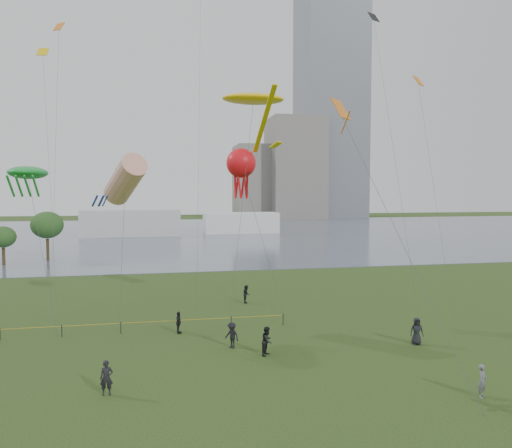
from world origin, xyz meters
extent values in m
plane|color=#203611|center=(0.00, 0.00, 0.00)|extent=(400.00, 400.00, 0.00)
cube|color=slate|center=(0.00, 100.00, 0.02)|extent=(400.00, 120.00, 0.08)
cube|color=slate|center=(62.00, 168.00, 60.00)|extent=(24.00, 24.00, 120.00)
cube|color=slate|center=(46.00, 162.00, 19.00)|extent=(20.00, 20.00, 38.00)
cube|color=slate|center=(32.00, 168.00, 14.00)|extent=(16.00, 18.00, 28.00)
cube|color=silver|center=(-12.00, 95.00, 3.00)|extent=(22.00, 8.00, 6.00)
cube|color=white|center=(14.00, 98.00, 2.50)|extent=(18.00, 7.00, 5.00)
cylinder|color=#372B19|center=(-22.17, 54.96, 1.63)|extent=(0.44, 0.44, 3.26)
ellipsoid|color=#2D5722|center=(-22.17, 54.96, 5.29)|extent=(4.64, 4.64, 3.91)
cylinder|color=#372B19|center=(-27.20, 51.34, 1.21)|extent=(0.44, 0.44, 2.43)
ellipsoid|color=#2D5722|center=(-27.20, 51.34, 3.94)|extent=(3.46, 3.46, 2.92)
cylinder|color=black|center=(-17.12, 13.81, 0.42)|extent=(0.07, 0.07, 0.85)
cylinder|color=black|center=(-13.12, 13.81, 0.42)|extent=(0.07, 0.07, 0.85)
cylinder|color=black|center=(-9.12, 13.81, 0.42)|extent=(0.07, 0.07, 0.85)
cylinder|color=black|center=(-5.12, 13.81, 0.42)|extent=(0.07, 0.07, 0.85)
cylinder|color=black|center=(-1.12, 13.81, 0.42)|extent=(0.07, 0.07, 0.85)
cylinder|color=black|center=(2.88, 13.81, 0.42)|extent=(0.07, 0.07, 0.85)
cylinder|color=gold|center=(-9.12, 13.81, 0.75)|extent=(24.00, 0.03, 0.03)
imported|color=slate|center=(9.15, -1.19, 0.82)|extent=(0.72, 0.67, 1.64)
imported|color=black|center=(0.13, 7.14, 0.90)|extent=(1.05, 1.10, 1.79)
imported|color=black|center=(-1.81, 8.99, 0.84)|extent=(1.17, 1.23, 1.67)
imported|color=black|center=(-5.05, 13.01, 0.79)|extent=(0.59, 0.99, 1.58)
imported|color=black|center=(10.36, 7.28, 0.90)|extent=(0.98, 0.74, 1.80)
imported|color=black|center=(-9.08, 2.78, 0.87)|extent=(0.66, 0.45, 1.75)
imported|color=black|center=(1.50, 21.77, 0.81)|extent=(0.76, 0.90, 1.62)
cylinder|color=#3F3F42|center=(-0.07, 15.21, 8.91)|extent=(3.16, 6.69, 17.84)
ellipsoid|color=yellow|center=(1.49, 18.54, 17.83)|extent=(5.20, 3.25, 0.81)
cube|color=yellow|center=(1.49, 14.34, 15.43)|extent=(0.36, 6.98, 4.09)
cube|color=yellow|center=(1.49, 10.54, 13.33)|extent=(0.95, 0.95, 0.42)
cylinder|color=#3F3F42|center=(-9.09, 16.25, 5.54)|extent=(0.54, 1.83, 11.08)
cylinder|color=#DE431B|center=(-8.84, 17.15, 11.07)|extent=(3.89, 5.29, 3.99)
cylinder|color=#1839AA|center=(-10.24, 15.95, 9.47)|extent=(0.60, 1.13, 0.88)
cylinder|color=#1839AA|center=(-10.51, 16.33, 9.47)|extent=(0.60, 1.13, 0.88)
cylinder|color=#1839AA|center=(-10.96, 16.19, 9.47)|extent=(0.60, 1.13, 0.88)
cylinder|color=#1839AA|center=(-10.96, 15.72, 9.47)|extent=(0.60, 1.13, 0.88)
cylinder|color=#1839AA|center=(-10.51, 15.57, 9.47)|extent=(0.60, 1.13, 0.88)
cylinder|color=#3F3F42|center=(-14.59, 15.47, 5.77)|extent=(2.22, 2.47, 11.55)
ellipsoid|color=green|center=(-15.69, 16.69, 11.54)|extent=(2.66, 4.79, 0.93)
cylinder|color=green|center=(-16.49, 15.09, 10.54)|extent=(0.16, 1.79, 1.54)
cylinder|color=green|center=(-15.94, 15.09, 10.54)|extent=(0.16, 1.79, 1.54)
cylinder|color=green|center=(-15.39, 15.09, 10.54)|extent=(0.16, 1.79, 1.54)
cylinder|color=green|center=(-14.84, 15.09, 10.54)|extent=(0.16, 1.79, 1.54)
cylinder|color=#3F3F42|center=(1.76, 15.79, 6.25)|extent=(2.86, 4.12, 12.50)
sphere|color=red|center=(0.34, 17.84, 12.49)|extent=(2.43, 2.43, 2.43)
cylinder|color=red|center=(0.84, 17.84, 10.89)|extent=(0.18, 0.54, 2.60)
cylinder|color=red|center=(0.59, 18.27, 10.89)|extent=(0.49, 0.36, 2.61)
cylinder|color=red|center=(0.09, 18.27, 10.89)|extent=(0.49, 0.36, 2.61)
cylinder|color=red|center=(-0.16, 17.84, 10.89)|extent=(0.18, 0.54, 2.60)
cylinder|color=red|center=(0.09, 17.40, 10.89)|extent=(0.49, 0.36, 2.61)
cylinder|color=red|center=(0.59, 17.40, 10.89)|extent=(0.49, 0.36, 2.61)
cylinder|color=#3F3F42|center=(6.74, 3.04, 7.82)|extent=(2.36, 12.33, 15.65)
cube|color=orange|center=(5.58, 9.19, 15.64)|extent=(1.69, 1.69, 1.38)
cylinder|color=orange|center=(5.58, 8.29, 14.64)|extent=(0.08, 1.58, 1.35)
cube|color=yellow|center=(-15.82, 23.50, 22.06)|extent=(1.04, 1.00, 0.76)
cube|color=black|center=(10.58, 15.25, 23.97)|extent=(0.93, 0.60, 0.76)
cube|color=orange|center=(13.06, 12.57, 18.53)|extent=(0.97, 0.68, 0.76)
cube|color=orange|center=(-14.33, 22.73, 24.01)|extent=(1.01, 0.76, 0.76)
camera|label=1|loc=(-6.59, -22.54, 10.15)|focal=35.00mm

